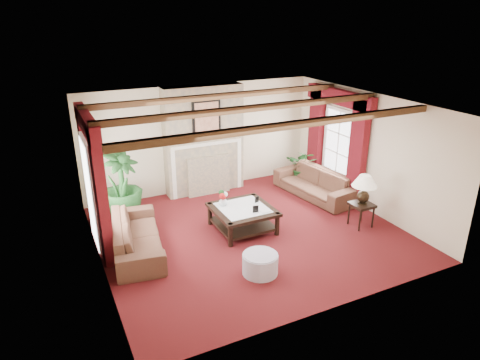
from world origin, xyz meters
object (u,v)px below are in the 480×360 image
sofa_left (136,230)px  sofa_right (315,179)px  coffee_table (243,219)px  potted_palm (123,199)px  ottoman (260,264)px  side_table (361,215)px

sofa_left → sofa_right: (4.64, 0.71, 0.01)m
sofa_right → coffee_table: 2.57m
potted_palm → sofa_right: bearing=-10.3°
coffee_table → ottoman: coffee_table is taller
ottoman → side_table: bearing=12.9°
potted_palm → coffee_table: (2.15, -1.67, -0.20)m
sofa_right → side_table: sofa_right is taller
sofa_left → potted_palm: (0.06, 1.55, 0.01)m
potted_palm → side_table: 5.23m
sofa_right → potted_palm: size_ratio=1.30×
sofa_left → potted_palm: size_ratio=1.28×
ottoman → coffee_table: bearing=74.5°
sofa_right → ottoman: bearing=-57.6°
sofa_left → coffee_table: (2.21, -0.12, -0.18)m
sofa_left → side_table: bearing=-94.3°
sofa_right → ottoman: sofa_right is taller
coffee_table → side_table: size_ratio=2.31×
potted_palm → side_table: size_ratio=3.38×
coffee_table → side_table: 2.55m
sofa_right → coffee_table: size_ratio=1.91×
potted_palm → ottoman: 3.70m
sofa_right → side_table: bearing=-9.9°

